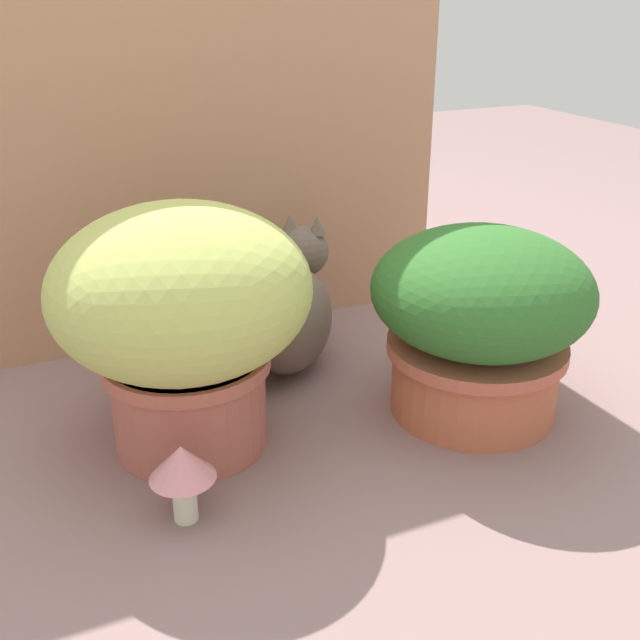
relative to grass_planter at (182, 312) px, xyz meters
name	(u,v)px	position (x,y,z in m)	size (l,w,h in m)	color
ground_plane	(249,428)	(0.11, 0.00, -0.25)	(6.00, 6.00, 0.00)	gray
cardboard_backdrop	(166,124)	(0.10, 0.45, 0.23)	(1.28, 0.03, 0.97)	tan
grass_planter	(182,312)	(0.00, 0.00, 0.00)	(0.44, 0.44, 0.44)	#B15D4E
leafy_planter	(479,316)	(0.52, -0.11, -0.06)	(0.41, 0.41, 0.36)	#C06242
cat	(292,312)	(0.28, 0.21, -0.13)	(0.32, 0.32, 0.32)	#6A594C
mushroom_ornament_red	(195,426)	(-0.01, -0.08, -0.17)	(0.07, 0.07, 0.11)	silver
mushroom_ornament_pink	(182,468)	(-0.07, -0.21, -0.16)	(0.10, 0.10, 0.13)	beige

